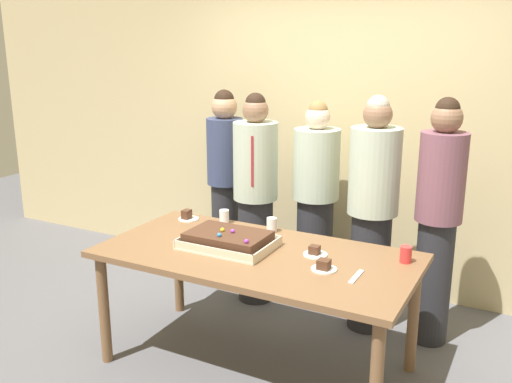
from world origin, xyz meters
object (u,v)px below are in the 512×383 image
Objects in this scene: plated_slice_far_left at (188,216)px; person_left_edge_reaching at (225,180)px; party_table at (256,265)px; cake_server_utensil at (356,277)px; drink_cup_nearest at (406,254)px; person_far_right_suit at (372,213)px; person_striped_tie_right at (438,219)px; drink_cup_middle at (272,225)px; sheet_cake at (228,240)px; person_serving_front at (255,197)px; plated_slice_near_left at (324,267)px; drink_cup_far_end at (224,217)px; person_green_shirt_behind at (315,201)px; plated_slice_near_right at (315,252)px.

plated_slice_far_left is 0.09× the size of person_left_edge_reaching.
party_table is 0.68m from cake_server_utensil.
person_far_right_suit reaches higher than drink_cup_nearest.
plated_slice_far_left is 0.75× the size of cake_server_utensil.
person_left_edge_reaching is (-1.89, 0.35, -0.02)m from person_striped_tie_right.
sheet_cake is at bearing -105.61° from drink_cup_middle.
person_left_edge_reaching is (-0.86, 0.82, 0.04)m from drink_cup_middle.
person_serving_front is 0.98× the size of person_striped_tie_right.
drink_cup_nearest is at bearing 41.36° from plated_slice_near_left.
drink_cup_far_end is at bearing -19.34° from person_striped_tie_right.
drink_cup_middle is 0.06× the size of person_serving_front.
person_serving_front reaches higher than person_green_shirt_behind.
person_serving_front reaches higher than drink_cup_far_end.
sheet_cake is at bearing 0.01° from person_green_shirt_behind.
cake_server_utensil is at bearing 37.26° from person_striped_tie_right.
person_serving_front is at bearing 137.09° from plated_slice_near_right.
cake_server_utensil is (1.44, -0.43, -0.02)m from plated_slice_far_left.
plated_slice_near_left is 0.09× the size of person_left_edge_reaching.
person_far_right_suit is at bearing 38.22° from drink_cup_middle.
sheet_cake is 0.35× the size of person_green_shirt_behind.
person_green_shirt_behind is at bearing 92.99° from party_table.
plated_slice_far_left is 0.29m from drink_cup_far_end.
person_left_edge_reaching is (-1.29, 1.09, 0.07)m from plated_slice_near_right.
person_far_right_suit reaches higher than person_serving_front.
plated_slice_far_left is (-1.24, 0.42, 0.00)m from plated_slice_near_left.
plated_slice_near_left is at bearing -18.88° from plated_slice_far_left.
plated_slice_far_left is 1.50× the size of drink_cup_far_end.
person_striped_tie_right is at bearing 130.86° from person_far_right_suit.
cake_server_utensil is (-0.19, -0.35, -0.05)m from drink_cup_nearest.
person_striped_tie_right reaches higher than plated_slice_near_right.
drink_cup_middle is 1.13m from person_striped_tie_right.
person_striped_tie_right is (1.14, 0.87, 0.07)m from sheet_cake.
person_left_edge_reaching reaches higher than plated_slice_near_right.
drink_cup_middle is at bearing -12.91° from person_far_right_suit.
drink_cup_far_end is 0.06× the size of person_striped_tie_right.
plated_slice_near_left is at bearing -5.86° from sheet_cake.
cake_server_utensil is at bearing 33.02° from person_serving_front.
plated_slice_far_left is (-0.56, 0.35, -0.02)m from sheet_cake.
party_table is at bearing 10.39° from person_green_shirt_behind.
plated_slice_far_left is 1.50m from cake_server_utensil.
drink_cup_nearest is 0.60m from person_striped_tie_right.
drink_cup_far_end is at bearing -26.38° from person_far_right_suit.
plated_slice_near_left is 1.00× the size of plated_slice_far_left.
party_table is at bearing -40.64° from drink_cup_far_end.
party_table is 19.74× the size of drink_cup_far_end.
drink_cup_far_end is 0.06× the size of person_serving_front.
person_left_edge_reaching is (-1.43, 1.29, 0.07)m from plated_slice_near_left.
sheet_cake is 0.68m from plated_slice_near_left.
sheet_cake is at bearing 0.01° from person_serving_front.
person_striped_tie_right is (0.07, 0.60, 0.07)m from drink_cup_nearest.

